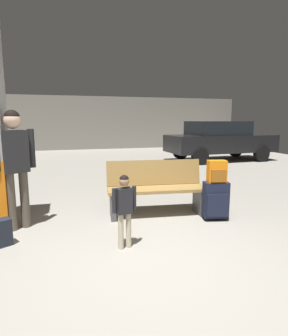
{
  "coord_description": "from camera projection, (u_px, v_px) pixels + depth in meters",
  "views": [
    {
      "loc": [
        -0.85,
        -2.71,
        1.55
      ],
      "look_at": [
        0.27,
        1.3,
        0.85
      ],
      "focal_mm": 30.49,
      "sensor_mm": 36.0,
      "label": 1
    }
  ],
  "objects": [
    {
      "name": "parked_car_side",
      "position": [
        219.0,
        140.0,
        11.01
      ],
      "size": [
        4.16,
        1.92,
        1.51
      ],
      "color": "black",
      "rests_on": "ground_plane"
    },
    {
      "name": "child",
      "position": [
        124.0,
        204.0,
        3.41
      ],
      "size": [
        0.3,
        0.18,
        0.91
      ],
      "color": "beige",
      "rests_on": "ground_plane"
    },
    {
      "name": "bench",
      "position": [
        156.0,
        188.0,
        4.7
      ],
      "size": [
        1.65,
        0.69,
        0.89
      ],
      "color": "#9E7A42",
      "rests_on": "ground_plane"
    },
    {
      "name": "ground_plane",
      "position": [
        103.0,
        187.0,
        6.86
      ],
      "size": [
        18.0,
        18.0,
        0.1
      ],
      "primitive_type": "cube",
      "color": "gray"
    },
    {
      "name": "suitcase",
      "position": [
        216.0,
        200.0,
        4.44
      ],
      "size": [
        0.41,
        0.3,
        0.6
      ],
      "color": "#191E33",
      "rests_on": "ground_plane"
    },
    {
      "name": "garage_back_wall",
      "position": [
        80.0,
        123.0,
        15.03
      ],
      "size": [
        18.0,
        0.12,
        2.8
      ],
      "primitive_type": "cube",
      "color": "gray",
      "rests_on": "ground_plane"
    },
    {
      "name": "backpack_bright",
      "position": [
        217.0,
        172.0,
        4.37
      ],
      "size": [
        0.31,
        0.23,
        0.34
      ],
      "color": "orange",
      "rests_on": "suitcase"
    },
    {
      "name": "adult",
      "position": [
        15.0,
        157.0,
        3.96
      ],
      "size": [
        0.52,
        0.34,
        1.69
      ],
      "color": "brown",
      "rests_on": "ground_plane"
    }
  ]
}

